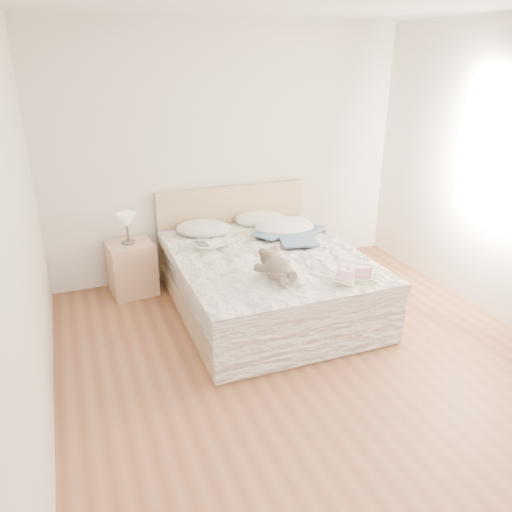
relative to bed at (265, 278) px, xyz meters
name	(u,v)px	position (x,y,z in m)	size (l,w,h in m)	color
floor	(320,371)	(0.00, -1.19, -0.31)	(4.00, 4.50, 0.00)	brown
wall_back	(229,153)	(0.00, 1.06, 1.04)	(4.00, 0.02, 2.70)	silver
wall_left	(18,247)	(-2.00, -1.19, 1.04)	(0.02, 4.50, 2.70)	silver
bed	(265,278)	(0.00, 0.00, 0.00)	(1.72, 2.14, 1.00)	tan
nightstand	(132,268)	(-1.18, 0.79, -0.03)	(0.45, 0.40, 0.56)	tan
table_lamp	(127,222)	(-1.19, 0.79, 0.48)	(0.24, 0.24, 0.32)	#514B46
pillow_left	(204,229)	(-0.41, 0.73, 0.33)	(0.58, 0.41, 0.17)	silver
pillow_middle	(260,219)	(0.28, 0.82, 0.33)	(0.57, 0.40, 0.17)	white
pillow_right	(285,227)	(0.42, 0.47, 0.33)	(0.64, 0.45, 0.19)	white
blouse	(297,238)	(0.41, 0.14, 0.32)	(0.55, 0.59, 0.02)	#3C5777
photo_book	(209,244)	(-0.47, 0.28, 0.32)	(0.31, 0.21, 0.02)	white
childrens_book	(354,277)	(0.45, -0.89, 0.32)	(0.37, 0.25, 0.02)	beige
teddy_bear	(278,275)	(-0.16, -0.67, 0.34)	(0.27, 0.38, 0.20)	#645A4D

